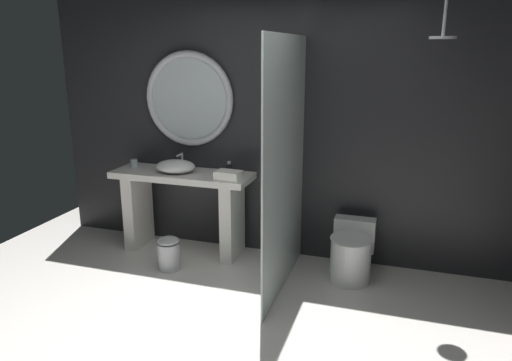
{
  "coord_description": "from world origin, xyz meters",
  "views": [
    {
      "loc": [
        1.24,
        -2.61,
        2.05
      ],
      "look_at": [
        0.14,
        0.85,
        1.04
      ],
      "focal_mm": 33.31,
      "sensor_mm": 36.0,
      "label": 1
    }
  ],
  "objects_px": {
    "toilet": "(351,253)",
    "waste_bin": "(169,253)",
    "vessel_sink": "(176,166)",
    "soap_dispenser": "(229,169)",
    "rain_shower_head": "(443,32)",
    "folded_hand_towel": "(228,176)",
    "round_wall_mirror": "(189,99)",
    "tumbler_cup": "(134,163)"
  },
  "relations": [
    {
      "from": "waste_bin",
      "to": "folded_hand_towel",
      "type": "bearing_deg",
      "value": 31.85
    },
    {
      "from": "soap_dispenser",
      "to": "folded_hand_towel",
      "type": "relative_size",
      "value": 0.59
    },
    {
      "from": "vessel_sink",
      "to": "rain_shower_head",
      "type": "xyz_separation_m",
      "value": [
        2.39,
        -0.24,
        1.26
      ]
    },
    {
      "from": "vessel_sink",
      "to": "folded_hand_towel",
      "type": "height_order",
      "value": "vessel_sink"
    },
    {
      "from": "soap_dispenser",
      "to": "round_wall_mirror",
      "type": "distance_m",
      "value": 0.84
    },
    {
      "from": "toilet",
      "to": "folded_hand_towel",
      "type": "height_order",
      "value": "folded_hand_towel"
    },
    {
      "from": "waste_bin",
      "to": "rain_shower_head",
      "type": "bearing_deg",
      "value": 4.64
    },
    {
      "from": "rain_shower_head",
      "to": "folded_hand_towel",
      "type": "height_order",
      "value": "rain_shower_head"
    },
    {
      "from": "rain_shower_head",
      "to": "folded_hand_towel",
      "type": "relative_size",
      "value": 1.57
    },
    {
      "from": "soap_dispenser",
      "to": "folded_hand_towel",
      "type": "height_order",
      "value": "soap_dispenser"
    },
    {
      "from": "tumbler_cup",
      "to": "rain_shower_head",
      "type": "relative_size",
      "value": 0.22
    },
    {
      "from": "round_wall_mirror",
      "to": "vessel_sink",
      "type": "bearing_deg",
      "value": -102.22
    },
    {
      "from": "rain_shower_head",
      "to": "waste_bin",
      "type": "bearing_deg",
      "value": -175.36
    },
    {
      "from": "toilet",
      "to": "round_wall_mirror",
      "type": "bearing_deg",
      "value": 169.21
    },
    {
      "from": "tumbler_cup",
      "to": "rain_shower_head",
      "type": "xyz_separation_m",
      "value": [
        2.91,
        -0.31,
        1.28
      ]
    },
    {
      "from": "tumbler_cup",
      "to": "vessel_sink",
      "type": "bearing_deg",
      "value": -7.68
    },
    {
      "from": "round_wall_mirror",
      "to": "folded_hand_towel",
      "type": "distance_m",
      "value": 0.94
    },
    {
      "from": "rain_shower_head",
      "to": "folded_hand_towel",
      "type": "bearing_deg",
      "value": 175.86
    },
    {
      "from": "round_wall_mirror",
      "to": "waste_bin",
      "type": "distance_m",
      "value": 1.56
    },
    {
      "from": "tumbler_cup",
      "to": "waste_bin",
      "type": "xyz_separation_m",
      "value": [
        0.63,
        -0.5,
        -0.73
      ]
    },
    {
      "from": "folded_hand_towel",
      "to": "toilet",
      "type": "bearing_deg",
      "value": 1.55
    },
    {
      "from": "round_wall_mirror",
      "to": "toilet",
      "type": "bearing_deg",
      "value": -10.79
    },
    {
      "from": "folded_hand_towel",
      "to": "tumbler_cup",
      "type": "bearing_deg",
      "value": 170.85
    },
    {
      "from": "vessel_sink",
      "to": "tumbler_cup",
      "type": "xyz_separation_m",
      "value": [
        -0.52,
        0.07,
        -0.02
      ]
    },
    {
      "from": "round_wall_mirror",
      "to": "waste_bin",
      "type": "bearing_deg",
      "value": -85.46
    },
    {
      "from": "soap_dispenser",
      "to": "toilet",
      "type": "xyz_separation_m",
      "value": [
        1.24,
        -0.14,
        -0.66
      ]
    },
    {
      "from": "toilet",
      "to": "waste_bin",
      "type": "bearing_deg",
      "value": -168.44
    },
    {
      "from": "vessel_sink",
      "to": "rain_shower_head",
      "type": "distance_m",
      "value": 2.71
    },
    {
      "from": "soap_dispenser",
      "to": "vessel_sink",
      "type": "bearing_deg",
      "value": -174.1
    },
    {
      "from": "toilet",
      "to": "tumbler_cup",
      "type": "bearing_deg",
      "value": 176.28
    },
    {
      "from": "vessel_sink",
      "to": "soap_dispenser",
      "type": "bearing_deg",
      "value": 5.9
    },
    {
      "from": "tumbler_cup",
      "to": "toilet",
      "type": "distance_m",
      "value": 2.41
    },
    {
      "from": "rain_shower_head",
      "to": "toilet",
      "type": "relative_size",
      "value": 0.69
    },
    {
      "from": "tumbler_cup",
      "to": "round_wall_mirror",
      "type": "bearing_deg",
      "value": 17.47
    },
    {
      "from": "vessel_sink",
      "to": "waste_bin",
      "type": "relative_size",
      "value": 1.25
    },
    {
      "from": "folded_hand_towel",
      "to": "soap_dispenser",
      "type": "bearing_deg",
      "value": 108.29
    },
    {
      "from": "toilet",
      "to": "folded_hand_towel",
      "type": "relative_size",
      "value": 2.26
    },
    {
      "from": "tumbler_cup",
      "to": "rain_shower_head",
      "type": "height_order",
      "value": "rain_shower_head"
    },
    {
      "from": "vessel_sink",
      "to": "waste_bin",
      "type": "xyz_separation_m",
      "value": [
        0.11,
        -0.43,
        -0.75
      ]
    },
    {
      "from": "vessel_sink",
      "to": "folded_hand_towel",
      "type": "relative_size",
      "value": 1.69
    },
    {
      "from": "round_wall_mirror",
      "to": "rain_shower_head",
      "type": "distance_m",
      "value": 2.46
    },
    {
      "from": "tumbler_cup",
      "to": "round_wall_mirror",
      "type": "relative_size",
      "value": 0.09
    }
  ]
}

